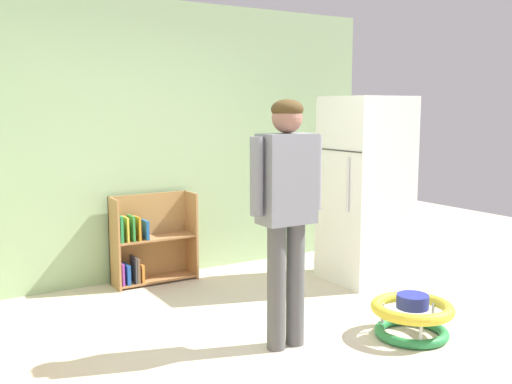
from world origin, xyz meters
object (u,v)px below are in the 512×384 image
object	(u,v)px
baby_walker	(412,316)
refrigerator	(365,189)
bookshelf	(148,244)
standing_person	(287,200)

from	to	relation	value
baby_walker	refrigerator	bearing A→B (deg)	61.91
baby_walker	bookshelf	bearing A→B (deg)	116.24
refrigerator	baby_walker	size ratio (longest dim) A/B	2.95
refrigerator	standing_person	distance (m)	1.87
standing_person	bookshelf	bearing A→B (deg)	97.29
bookshelf	refrigerator	bearing A→B (deg)	-28.56
bookshelf	standing_person	distance (m)	2.11
standing_person	baby_walker	size ratio (longest dim) A/B	2.86
standing_person	baby_walker	world-z (taller)	standing_person
refrigerator	standing_person	size ratio (longest dim) A/B	1.03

